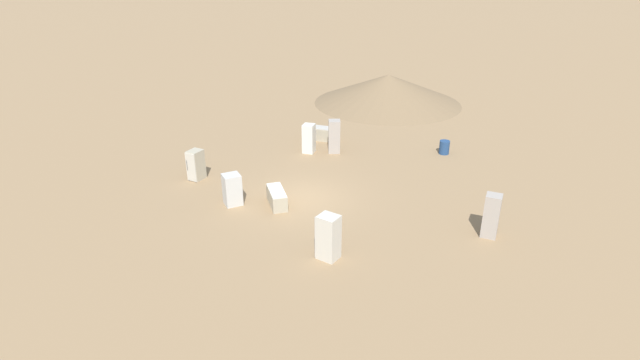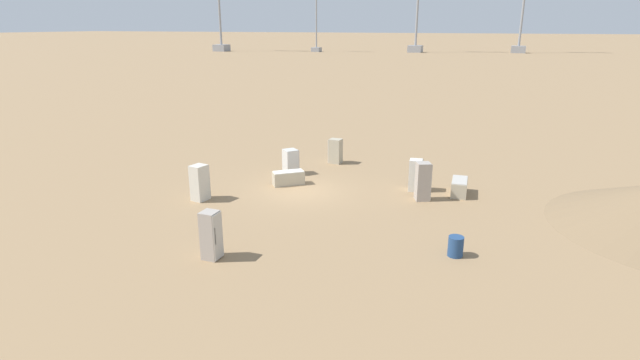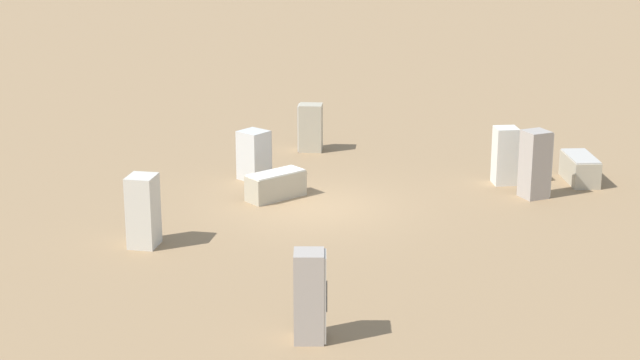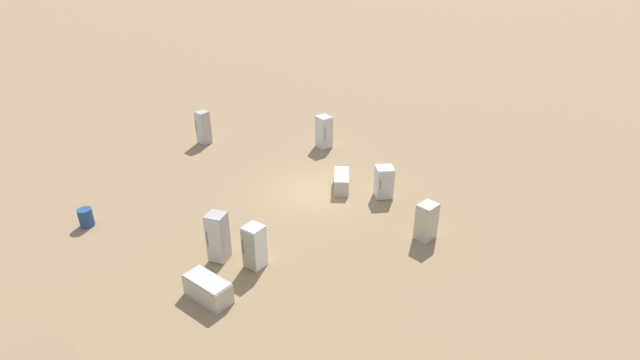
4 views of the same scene
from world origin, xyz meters
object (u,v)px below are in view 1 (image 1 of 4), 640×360
Objects in this scene: discarded_fridge_2 at (322,134)px; discarded_fridge_3 at (277,197)px; rusty_barrel at (444,147)px; discarded_fridge_7 at (232,189)px; discarded_fridge_4 at (196,165)px; discarded_fridge_0 at (309,138)px; discarded_fridge_1 at (491,216)px; discarded_fridge_5 at (334,136)px; discarded_fridge_6 at (328,237)px.

discarded_fridge_2 is 8.83m from discarded_fridge_3.
discarded_fridge_3 is at bearing 148.70° from rusty_barrel.
discarded_fridge_3 is 1.18× the size of discarded_fridge_7.
discarded_fridge_3 is 5.09m from discarded_fridge_4.
discarded_fridge_7 is (-7.20, 0.46, -0.11)m from discarded_fridge_0.
discarded_fridge_1 reaches higher than discarded_fridge_3.
rusty_barrel is at bearing 91.29° from discarded_fridge_2.
discarded_fridge_5 reaches higher than discarded_fridge_6.
discarded_fridge_3 is 4.82m from discarded_fridge_6.
discarded_fridge_6 reaches higher than rusty_barrel.
discarded_fridge_7 is (-7.79, 1.75, -0.22)m from discarded_fridge_5.
discarded_fridge_6 reaches higher than discarded_fridge_7.
discarded_fridge_1 is 6.64m from discarded_fridge_6.
discarded_fridge_2 is at bearing 88.03° from discarded_fridge_0.
discarded_fridge_2 is 1.00× the size of discarded_fridge_3.
rusty_barrel is (10.00, -7.53, -0.34)m from discarded_fridge_7.
discarded_fridge_3 is 10.89m from rusty_barrel.
discarded_fridge_0 is at bearing 62.83° from discarded_fridge_3.
discarded_fridge_7 is 1.88× the size of rusty_barrel.
discarded_fridge_0 is at bearing -179.63° from discarded_fridge_5.
discarded_fridge_6 is at bearing -71.91° from discarded_fridge_7.
discarded_fridge_0 reaches higher than discarded_fridge_3.
discarded_fridge_5 is 10.81m from discarded_fridge_6.
discarded_fridge_0 is at bearing 39.26° from discarded_fridge_6.
discarded_fridge_3 is 7.11m from discarded_fridge_5.
discarded_fridge_5 is at bearing 51.54° from discarded_fridge_3.
rusty_barrel is at bearing -136.95° from discarded_fridge_4.
discarded_fridge_6 is 1.22× the size of discarded_fridge_7.
discarded_fridge_2 is 0.97× the size of discarded_fridge_6.
discarded_fridge_3 is 0.97× the size of discarded_fridge_6.
rusty_barrel is at bearing 112.24° from discarded_fridge_1.
discarded_fridge_1 is 1.07× the size of discarded_fridge_2.
discarded_fridge_3 is (-6.50, -1.41, -0.45)m from discarded_fridge_0.
discarded_fridge_0 is 2.23m from discarded_fridge_2.
discarded_fridge_5 is 2.46× the size of rusty_barrel.
rusty_barrel is (8.29, 3.36, -0.53)m from discarded_fridge_1.
discarded_fridge_5 reaches higher than discarded_fridge_2.
discarded_fridge_0 is 0.88× the size of discarded_fridge_5.
discarded_fridge_2 is 2.23× the size of rusty_barrel.
rusty_barrel is (0.62, -7.24, -0.01)m from discarded_fridge_2.
discarded_fridge_2 is 2.23m from discarded_fridge_5.
discarded_fridge_7 reaches higher than discarded_fridge_2.
discarded_fridge_1 is at bearing 50.47° from discarded_fridge_2.
discarded_fridge_4 reaches higher than rusty_barrel.
discarded_fridge_0 reaches higher than rusty_barrel.
discarded_fridge_4 reaches higher than discarded_fridge_2.
discarded_fridge_3 is (-8.69, -1.58, -0.02)m from discarded_fridge_2.
discarded_fridge_1 is at bearing -32.97° from discarded_fridge_3.
discarded_fridge_7 is at bearing -170.88° from discarded_fridge_1.
discarded_fridge_5 reaches higher than discarded_fridge_3.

